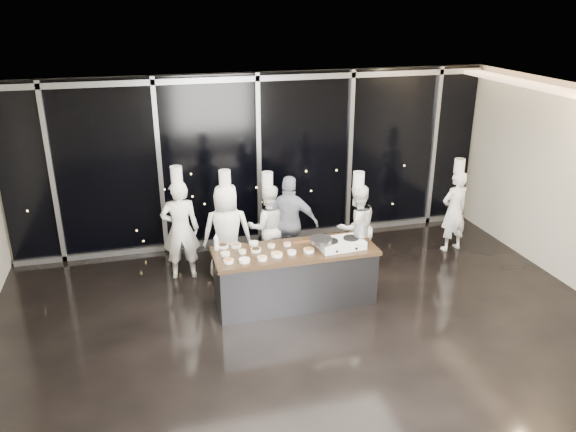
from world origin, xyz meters
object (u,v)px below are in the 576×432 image
object	(u,v)px
chef_center	(268,226)
chef_right	(356,227)
chef_left	(227,231)
chef_side	(454,210)
stock_pot	(361,229)
stove	(341,243)
chef_far_left	(180,229)
demo_counter	(295,276)
guest	(290,223)
frying_pan	(320,240)

from	to	relation	value
chef_center	chef_right	size ratio (longest dim) A/B	0.99
chef_left	chef_side	distance (m)	4.22
stock_pot	stove	bearing A→B (deg)	-173.36
chef_left	chef_right	bearing A→B (deg)	-176.91
stock_pot	chef_far_left	bearing A→B (deg)	151.82
chef_side	chef_right	bearing A→B (deg)	-3.70
demo_counter	chef_left	bearing A→B (deg)	127.79
stove	chef_left	world-z (taller)	chef_left
demo_counter	chef_side	bearing A→B (deg)	18.69
stock_pot	chef_center	bearing A→B (deg)	128.96
chef_side	guest	bearing A→B (deg)	-11.50
demo_counter	stock_pot	world-z (taller)	stock_pot
guest	chef_right	world-z (taller)	chef_right
stock_pot	chef_left	bearing A→B (deg)	148.07
frying_pan	guest	world-z (taller)	guest
stove	guest	world-z (taller)	guest
stove	stock_pot	xyz separation A→B (m)	(0.34, 0.04, 0.18)
stock_pot	chef_right	bearing A→B (deg)	71.60
stove	guest	xyz separation A→B (m)	(-0.44, 1.29, -0.13)
demo_counter	stove	size ratio (longest dim) A/B	3.46
demo_counter	chef_side	distance (m)	3.57
demo_counter	stock_pot	bearing A→B (deg)	-3.90
frying_pan	chef_left	world-z (taller)	chef_left
stove	frying_pan	size ratio (longest dim) A/B	1.17
stock_pot	demo_counter	bearing A→B (deg)	176.10
chef_left	chef_right	xyz separation A→B (m)	(2.20, -0.21, -0.07)
chef_right	chef_center	bearing A→B (deg)	-29.07
stock_pot	chef_side	bearing A→B (deg)	27.29
chef_left	chef_center	distance (m)	0.78
stove	chef_left	distance (m)	1.96
stock_pot	chef_far_left	distance (m)	2.98
guest	chef_side	size ratio (longest dim) A/B	0.95
frying_pan	chef_right	world-z (taller)	chef_right
frying_pan	chef_right	distance (m)	1.45
demo_counter	chef_center	bearing A→B (deg)	94.63
frying_pan	chef_right	xyz separation A→B (m)	(0.99, 1.02, -0.30)
demo_counter	chef_right	distance (m)	1.64
chef_center	guest	distance (m)	0.39
chef_side	chef_far_left	bearing A→B (deg)	-12.89
demo_counter	chef_far_left	bearing A→B (deg)	140.07
demo_counter	chef_center	distance (m)	1.37
frying_pan	chef_far_left	size ratio (longest dim) A/B	0.31
chef_far_left	chef_left	bearing A→B (deg)	167.01
guest	stove	bearing A→B (deg)	133.70
stove	frying_pan	bearing A→B (deg)	179.76
frying_pan	guest	size ratio (longest dim) A/B	0.36
chef_far_left	chef_right	size ratio (longest dim) A/B	1.11
chef_left	chef_far_left	bearing A→B (deg)	-8.86
stock_pot	guest	xyz separation A→B (m)	(-0.78, 1.25, -0.31)
chef_far_left	frying_pan	bearing A→B (deg)	147.41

